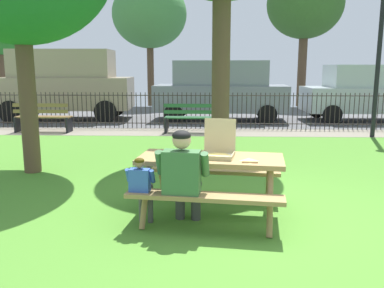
# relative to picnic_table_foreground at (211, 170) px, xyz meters

# --- Properties ---
(ground) EXTENTS (28.00, 11.49, 0.02)m
(ground) POSITION_rel_picnic_table_foreground_xyz_m (0.58, 1.68, -0.61)
(ground) COLOR #4A842B
(cobblestone_walkway) EXTENTS (28.00, 1.40, 0.01)m
(cobblestone_walkway) POSITION_rel_picnic_table_foreground_xyz_m (0.58, 6.73, -0.60)
(cobblestone_walkway) COLOR gray
(street_asphalt) EXTENTS (28.00, 6.90, 0.01)m
(street_asphalt) POSITION_rel_picnic_table_foreground_xyz_m (0.58, 10.88, -0.60)
(street_asphalt) COLOR #515154
(picnic_table_foreground) EXTENTS (1.97, 1.69, 0.79)m
(picnic_table_foreground) POSITION_rel_picnic_table_foreground_xyz_m (0.00, 0.00, 0.00)
(picnic_table_foreground) COLOR #987848
(picnic_table_foreground) RESTS_ON ground
(pizza_box_open) EXTENTS (0.47, 0.50, 0.46)m
(pizza_box_open) POSITION_rel_picnic_table_foreground_xyz_m (0.09, 0.03, 0.26)
(pizza_box_open) COLOR tan
(pizza_box_open) RESTS_ON picnic_table_foreground
(pizza_slice_on_table) EXTENTS (0.19, 0.25, 0.02)m
(pizza_slice_on_table) POSITION_rel_picnic_table_foreground_xyz_m (0.46, -0.23, 0.18)
(pizza_slice_on_table) COLOR #F4E079
(pizza_slice_on_table) RESTS_ON picnic_table_foreground
(adult_at_table) EXTENTS (0.63, 0.62, 1.19)m
(adult_at_table) POSITION_rel_picnic_table_foreground_xyz_m (-0.32, -0.46, 0.06)
(adult_at_table) COLOR #3D3D3D
(adult_at_table) RESTS_ON ground
(child_at_table) EXTENTS (0.35, 0.35, 0.86)m
(child_at_table) POSITION_rel_picnic_table_foreground_xyz_m (-0.81, -0.43, -0.08)
(child_at_table) COLOR #474747
(child_at_table) RESTS_ON ground
(iron_fence_streetside) EXTENTS (18.34, 0.03, 1.11)m
(iron_fence_streetside) POSITION_rel_picnic_table_foreground_xyz_m (0.58, 7.43, -0.03)
(iron_fence_streetside) COLOR #2D2823
(iron_fence_streetside) RESTS_ON ground
(park_bench_left) EXTENTS (1.61, 0.49, 0.85)m
(park_bench_left) POSITION_rel_picnic_table_foreground_xyz_m (-4.81, 6.59, -0.18)
(park_bench_left) COLOR brown
(park_bench_left) RESTS_ON ground
(park_bench_center) EXTENTS (1.62, 0.52, 0.85)m
(park_bench_center) POSITION_rel_picnic_table_foreground_xyz_m (-0.47, 6.59, -0.18)
(park_bench_center) COLOR #2C5C37
(park_bench_center) RESTS_ON ground
(lamp_post_walkway) EXTENTS (0.28, 0.28, 4.48)m
(lamp_post_walkway) POSITION_rel_picnic_table_foreground_xyz_m (4.44, 6.13, 2.11)
(lamp_post_walkway) COLOR black
(lamp_post_walkway) RESTS_ON ground
(parked_car_far_left) EXTENTS (4.80, 2.28, 2.46)m
(parked_car_far_left) POSITION_rel_picnic_table_foreground_xyz_m (-5.13, 9.49, 0.71)
(parked_car_far_left) COLOR gray
(parked_car_far_left) RESTS_ON ground
(parked_car_left) EXTENTS (4.70, 2.16, 2.08)m
(parked_car_left) POSITION_rel_picnic_table_foreground_xyz_m (0.43, 9.49, 0.50)
(parked_car_left) COLOR gray
(parked_car_left) RESTS_ON ground
(parked_car_center) EXTENTS (4.44, 2.00, 1.94)m
(parked_car_center) POSITION_rel_picnic_table_foreground_xyz_m (5.52, 9.49, 0.41)
(parked_car_center) COLOR #B0BEBC
(parked_car_center) RESTS_ON ground
(far_tree_midleft) EXTENTS (3.49, 3.49, 5.86)m
(far_tree_midleft) POSITION_rel_picnic_table_foreground_xyz_m (-2.79, 14.87, 3.67)
(far_tree_midleft) COLOR brown
(far_tree_midleft) RESTS_ON ground
(far_tree_center) EXTENTS (3.50, 3.50, 6.29)m
(far_tree_center) POSITION_rel_picnic_table_foreground_xyz_m (4.42, 14.87, 4.08)
(far_tree_center) COLOR brown
(far_tree_center) RESTS_ON ground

